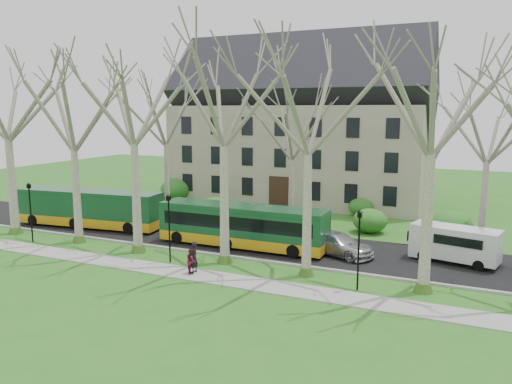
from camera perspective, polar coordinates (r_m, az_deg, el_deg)
ground at (r=30.60m, az=0.78°, el=-8.90°), size 120.00×120.00×0.00m
sidewalk at (r=28.44m, az=-1.26°, el=-10.29°), size 70.00×2.00×0.06m
road at (r=35.49m, az=4.34°, el=-6.29°), size 80.00×8.00×0.06m
curb at (r=31.90m, az=1.86°, el=-8.01°), size 80.00×0.25×0.14m
building at (r=53.64m, az=5.17°, el=7.72°), size 26.50×12.20×16.00m
tree_row_verge at (r=29.45m, az=1.04°, el=4.31°), size 49.00×7.00×14.00m
tree_row_far at (r=39.97m, az=5.34°, el=4.18°), size 33.00×7.00×12.00m
lamp_row at (r=29.01m, az=-0.00°, el=-4.64°), size 36.22×0.22×4.30m
hedges at (r=44.62m, az=2.44°, el=-1.73°), size 30.60×8.60×2.00m
bus_lead at (r=43.24m, az=-18.47°, el=-1.74°), size 12.70×3.94×3.12m
bus_follow at (r=35.07m, az=-1.62°, el=-3.85°), size 12.15×2.61×3.03m
sedan at (r=33.75m, az=9.23°, el=-5.86°), size 5.51×3.63×1.48m
van_a at (r=33.95m, az=21.75°, el=-5.62°), size 5.54×3.03×2.29m
pedestrian_a at (r=29.91m, az=-7.14°, el=-7.41°), size 0.45×0.69×1.88m
pedestrian_b at (r=29.85m, az=-7.36°, el=-7.80°), size 0.86×0.93×1.52m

